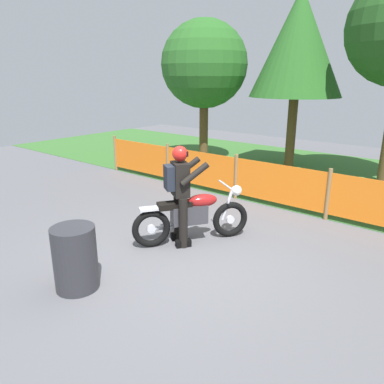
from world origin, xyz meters
The scene contains 8 objects.
ground centered at (0.00, 0.00, -0.01)m, with size 24.00×24.00×0.02m, color #5B5B60.
grass_verge centered at (0.00, 6.33, 0.01)m, with size 24.00×6.60×0.01m, color #386B2D.
barrier_fence centered at (0.00, 3.03, 0.54)m, with size 10.80×0.08×1.05m.
tree_leftmost centered at (-3.98, 5.59, 3.08)m, with size 2.68×2.68×4.43m.
tree_near_left centered at (-1.45, 6.71, 3.63)m, with size 2.69×2.69×5.14m.
motorcycle_lead centered at (-0.35, 0.55, 0.48)m, with size 1.24×1.79×0.98m.
rider_lead centered at (-0.47, 0.36, 0.95)m, with size 0.72×0.79×1.69m.
oil_drum centered at (-0.64, -1.58, 0.44)m, with size 0.58×0.58×0.88m, color #2D2D33.
Camera 1 is at (3.37, -4.04, 2.76)m, focal length 34.64 mm.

